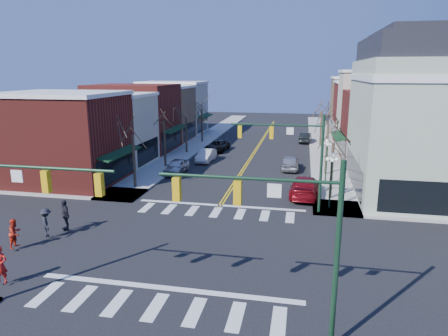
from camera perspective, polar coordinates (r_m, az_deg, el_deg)
The scene contains 36 objects.
ground at distance 23.96m, azimuth -4.42°, elevation -11.29°, with size 160.00×160.00×0.00m, color black.
sidewalk_left at distance 44.61m, azimuth -8.35°, elevation 0.50°, with size 3.50×70.00×0.15m, color #9E9B93.
sidewalk_right at distance 42.18m, azimuth 14.67°, elevation -0.57°, with size 3.50×70.00×0.15m, color #9E9B93.
bldg_left_brick_a at distance 39.56m, azimuth -21.88°, elevation 3.79°, with size 10.00×8.50×8.00m, color maroon.
bldg_left_stucco_a at distance 46.20m, azimuth -16.66°, elevation 5.16°, with size 10.00×7.00×7.50m, color #BBB29A.
bldg_left_brick_b at distance 53.28m, azimuth -12.70°, elevation 6.99°, with size 10.00×9.00×8.50m, color maroon.
bldg_left_tan at distance 60.90m, azimuth -9.55°, elevation 7.59°, with size 10.00×7.50×7.80m, color #8D714E.
bldg_left_stucco_b at distance 68.15m, azimuth -7.24°, elevation 8.45°, with size 10.00×8.00×8.20m, color #BBB29A.
bldg_right_brick_a at distance 47.98m, azimuth 22.69°, elevation 5.28°, with size 10.00×8.50×8.00m, color maroon.
bldg_right_stucco at distance 55.44m, azimuth 21.27°, elevation 7.43°, with size 10.00×7.00×10.00m, color #BBB29A.
bldg_right_brick_b at distance 62.88m, azimuth 20.09°, elevation 7.46°, with size 10.00×8.00×8.50m, color maroon.
bldg_right_tan at distance 70.75m, azimuth 19.16°, elevation 8.33°, with size 10.00×8.00×9.00m, color #8D714E.
victorian_corner at distance 37.07m, azimuth 27.87°, elevation 6.75°, with size 12.25×14.25×13.30m.
traffic_mast_near_left at distance 18.56m, azimuth -28.06°, elevation -4.83°, with size 6.60×0.28×7.20m.
traffic_mast_near_right at distance 14.52m, azimuth 8.71°, elevation -8.20°, with size 6.60×0.28×7.20m.
traffic_mast_far_right at distance 28.80m, azimuth 10.16°, elevation 2.66°, with size 6.60×0.28×7.20m.
lamppost_corner at distance 30.31m, azimuth 15.09°, elevation -0.44°, with size 0.36×0.36×4.33m.
lamppost_midblock at distance 36.65m, azimuth 14.49°, elevation 1.98°, with size 0.36×0.36×4.33m.
tree_left_a at distance 35.83m, azimuth -12.73°, elevation 0.87°, with size 0.24×0.24×4.76m, color #382B21.
tree_left_b at distance 43.08m, azimuth -8.46°, elevation 3.35°, with size 0.24×0.24×5.04m, color #382B21.
tree_left_c at distance 50.62m, azimuth -5.42°, elevation 4.67°, with size 0.24×0.24×4.55m, color #382B21.
tree_left_d at distance 58.22m, azimuth -3.17°, elevation 6.05°, with size 0.24×0.24×4.90m, color #382B21.
tree_right_a at distance 32.91m, azimuth 15.11°, elevation -0.52°, with size 0.24×0.24×4.62m, color #382B21.
tree_right_b at distance 40.65m, azimuth 14.47°, elevation 2.56°, with size 0.24×0.24×5.18m, color #382B21.
tree_right_c at distance 48.56m, azimuth 13.99°, elevation 4.12°, with size 0.24×0.24×4.83m, color #382B21.
tree_right_d at distance 56.45m, azimuth 13.67°, elevation 5.48°, with size 0.24×0.24×4.97m, color #382B21.
car_left_near at distance 40.71m, azimuth -6.79°, elevation 0.22°, with size 1.71×4.24×1.45m, color #B4B5B9.
car_left_mid at distance 45.89m, azimuth -2.59°, elevation 1.81°, with size 1.50×4.29×1.41m, color silver.
car_left_far at distance 51.91m, azimuth -0.93°, elevation 3.17°, with size 2.28×4.94×1.37m, color black.
car_right_near at distance 33.69m, azimuth 11.51°, elevation -2.60°, with size 2.33×5.72×1.66m, color maroon.
car_right_mid at distance 42.58m, azimuth 9.44°, elevation 0.78°, with size 1.79×4.46×1.52m, color #A7A7AC.
car_right_far at distance 59.51m, azimuth 11.55°, elevation 4.27°, with size 1.52×4.37×1.44m, color black.
pedestrian_red_a at distance 22.32m, azimuth -29.33°, elevation -11.97°, with size 0.68×0.45×1.88m, color #B51813.
pedestrian_red_b at distance 26.21m, azimuth -27.68°, elevation -8.24°, with size 0.84×0.65×1.73m, color red.
pedestrian_dark_a at distance 27.67m, azimuth -21.75°, elevation -6.23°, with size 1.16×0.48×1.98m, color black.
pedestrian_dark_b at distance 27.01m, azimuth -24.04°, elevation -7.13°, with size 1.16×0.67×1.80m, color black.
Camera 1 is at (6.02, -20.89, 10.06)m, focal length 32.00 mm.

